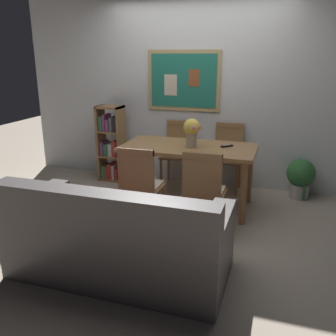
% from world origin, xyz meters
% --- Properties ---
extents(ground_plane, '(12.00, 12.00, 0.00)m').
position_xyz_m(ground_plane, '(0.00, 0.00, 0.00)').
color(ground_plane, tan).
extents(wall_back_with_painting, '(5.20, 0.14, 2.60)m').
position_xyz_m(wall_back_with_painting, '(-0.00, 1.41, 1.30)').
color(wall_back_with_painting, silver).
rests_on(wall_back_with_painting, ground_plane).
extents(dining_table, '(1.57, 0.81, 0.76)m').
position_xyz_m(dining_table, '(0.12, 0.45, 0.66)').
color(dining_table, '#9E7042').
rests_on(dining_table, ground_plane).
extents(dining_chair_near_right, '(0.40, 0.41, 0.91)m').
position_xyz_m(dining_chair_near_right, '(0.47, -0.27, 0.54)').
color(dining_chair_near_right, '#9E7042').
rests_on(dining_chair_near_right, ground_plane).
extents(dining_chair_near_left, '(0.40, 0.41, 0.91)m').
position_xyz_m(dining_chair_near_left, '(-0.20, -0.31, 0.54)').
color(dining_chair_near_left, '#9E7042').
rests_on(dining_chair_near_left, ground_plane).
extents(dining_chair_far_left, '(0.40, 0.41, 0.91)m').
position_xyz_m(dining_chair_far_left, '(-0.22, 1.17, 0.54)').
color(dining_chair_far_left, '#9E7042').
rests_on(dining_chair_far_left, ground_plane).
extents(dining_chair_far_right, '(0.40, 0.41, 0.91)m').
position_xyz_m(dining_chair_far_right, '(0.48, 1.19, 0.54)').
color(dining_chair_far_right, '#9E7042').
rests_on(dining_chair_far_right, ground_plane).
extents(leather_couch, '(1.80, 0.84, 0.84)m').
position_xyz_m(leather_couch, '(-0.06, -1.17, 0.31)').
color(leather_couch, '#514C4C').
rests_on(leather_couch, ground_plane).
extents(bookshelf, '(0.36, 0.28, 1.10)m').
position_xyz_m(bookshelf, '(-1.21, 1.08, 0.52)').
color(bookshelf, '#9E7042').
rests_on(bookshelf, ground_plane).
extents(potted_ivy, '(0.36, 0.36, 0.52)m').
position_xyz_m(potted_ivy, '(1.44, 1.16, 0.29)').
color(potted_ivy, '#B2ADA3').
rests_on(potted_ivy, ground_plane).
extents(flower_vase, '(0.20, 0.20, 0.34)m').
position_xyz_m(flower_vase, '(0.16, 0.42, 0.96)').
color(flower_vase, tan).
rests_on(flower_vase, dining_table).
extents(tv_remote, '(0.14, 0.14, 0.02)m').
position_xyz_m(tv_remote, '(0.55, 0.55, 0.77)').
color(tv_remote, black).
rests_on(tv_remote, dining_table).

